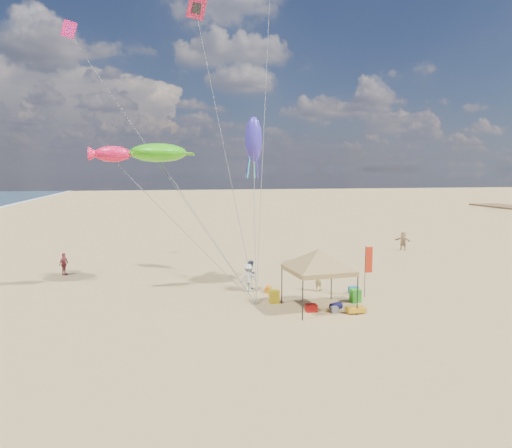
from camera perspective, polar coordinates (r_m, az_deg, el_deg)
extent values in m
plane|color=tan|center=(24.46, 1.41, -10.16)|extent=(280.00, 280.00, 0.00)
cylinder|color=black|center=(24.90, 3.18, -7.57)|extent=(0.06, 0.06, 1.92)
cylinder|color=black|center=(25.99, 9.22, -7.04)|extent=(0.06, 0.06, 1.92)
cylinder|color=black|center=(22.30, 5.73, -9.30)|extent=(0.06, 0.06, 1.92)
cylinder|color=black|center=(23.52, 12.32, -8.58)|extent=(0.06, 0.06, 1.92)
cube|color=olive|center=(23.88, 7.65, -5.59)|extent=(3.23, 3.23, 0.23)
pyramid|color=olive|center=(23.68, 7.69, -3.04)|extent=(5.81, 5.81, 0.96)
cylinder|color=black|center=(26.64, 13.21, -5.71)|extent=(0.04, 0.04, 2.90)
cube|color=red|center=(26.60, 13.66, -4.27)|extent=(0.43, 0.03, 1.45)
cube|color=#A30F0D|center=(23.86, 6.78, -10.17)|extent=(0.54, 0.38, 0.38)
cube|color=#13559E|center=(27.65, 11.85, -7.91)|extent=(0.54, 0.38, 0.38)
cylinder|color=#0F0D3B|center=(24.39, 9.77, -9.87)|extent=(0.69, 0.54, 0.36)
cylinder|color=orange|center=(27.31, 1.49, -7.97)|extent=(0.54, 0.69, 0.36)
cube|color=#25931A|center=(25.87, 12.07, -8.57)|extent=(0.50, 0.50, 0.70)
cube|color=gold|center=(25.16, 2.23, -8.86)|extent=(0.50, 0.50, 0.70)
cube|color=gray|center=(23.96, 9.57, -10.27)|extent=(0.34, 0.30, 0.28)
cube|color=#CB9016|center=(23.93, 12.11, -10.20)|extent=(0.90, 0.50, 0.24)
imported|color=tan|center=(27.61, 7.62, -6.58)|extent=(0.68, 0.61, 1.56)
imported|color=#343F48|center=(27.71, -0.58, -6.27)|extent=(1.06, 1.08, 1.76)
imported|color=silver|center=(27.29, -0.97, -6.60)|extent=(1.09, 0.68, 1.63)
imported|color=#9B3B44|center=(34.02, -22.47, -4.54)|extent=(0.71, 0.97, 1.53)
imported|color=tan|center=(43.06, 17.56, -1.99)|extent=(1.39, 1.45, 1.65)
ellipsoid|color=#36C410|center=(28.00, -11.87, 8.54)|extent=(3.71, 3.20, 1.09)
ellipsoid|color=#FF1549|center=(27.04, -17.14, 8.20)|extent=(2.19, 1.55, 0.88)
ellipsoid|color=#3B30B9|center=(30.74, -0.30, 10.30)|extent=(1.25, 1.25, 2.94)
cube|color=#B8193E|center=(32.56, -7.30, 24.72)|extent=(1.38, 1.10, 1.16)
cube|color=#F61C80|center=(38.45, -21.93, 21.25)|extent=(1.14, 1.21, 1.06)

